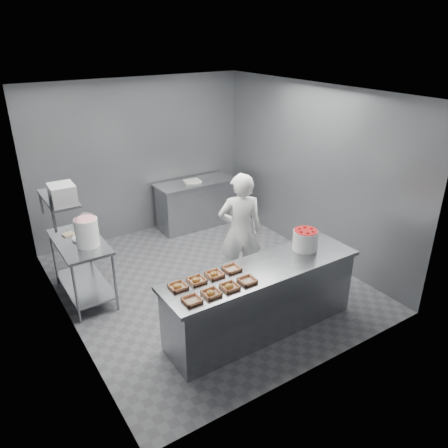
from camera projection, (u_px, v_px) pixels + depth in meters
The scene contains 24 objects.
floor at pixel (207, 282), 6.66m from camera, with size 4.50×4.50×0.00m, color #4C4C51.
ceiling at pixel (203, 92), 5.50m from camera, with size 4.50×4.50×0.00m, color white.
wall_back at pixel (141, 159), 7.80m from camera, with size 4.00×0.04×2.80m, color slate.
wall_left at pixel (58, 229), 5.09m from camera, with size 0.04×4.50×2.80m, color slate.
wall_right at pixel (311, 172), 7.07m from camera, with size 0.04×4.50×2.80m, color slate.
service_counter at pixel (262, 299), 5.44m from camera, with size 2.60×0.70×0.90m.
prep_table at pixel (82, 260), 6.05m from camera, with size 0.60×1.20×0.90m.
back_counter at pixel (196, 204), 8.37m from camera, with size 1.50×0.60×0.90m.
wall_shelf at pixel (58, 198), 5.57m from camera, with size 0.35×0.90×0.03m, color slate.
tray_0 at pixel (192, 300), 4.60m from camera, with size 0.19×0.18×0.04m.
tray_1 at pixel (211, 293), 4.71m from camera, with size 0.19×0.18×0.06m.
tray_2 at pixel (230, 287), 4.83m from camera, with size 0.19×0.18×0.06m.
tray_3 at pixel (247, 280), 4.95m from camera, with size 0.19×0.18×0.04m.
tray_4 at pixel (178, 286), 4.84m from camera, with size 0.19×0.18×0.06m.
tray_5 at pixel (197, 280), 4.96m from camera, with size 0.19×0.18×0.06m.
tray_6 at pixel (215, 274), 5.07m from camera, with size 0.19×0.18×0.06m.
tray_7 at pixel (232, 269), 5.20m from camera, with size 0.19×0.18×0.04m.
worker at pixel (240, 231), 6.26m from camera, with size 0.64×0.42×1.74m, color white.
strawberry_tub at pixel (305, 239), 5.64m from camera, with size 0.32×0.32×0.27m.
glaze_bucket at pixel (87, 232), 5.72m from camera, with size 0.32×0.30×0.46m.
bucket_lid at pixel (84, 238), 5.98m from camera, with size 0.33×0.33×0.03m, color white.
rag at pixel (68, 234), 6.08m from camera, with size 0.15×0.13×0.02m, color #CCB28C.
appliance at pixel (62, 194), 5.31m from camera, with size 0.29×0.33×0.25m, color gray.
paper_stack at pixel (192, 181), 8.15m from camera, with size 0.30×0.22×0.04m, color silver.
Camera 1 is at (-2.88, -4.93, 3.55)m, focal length 35.00 mm.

